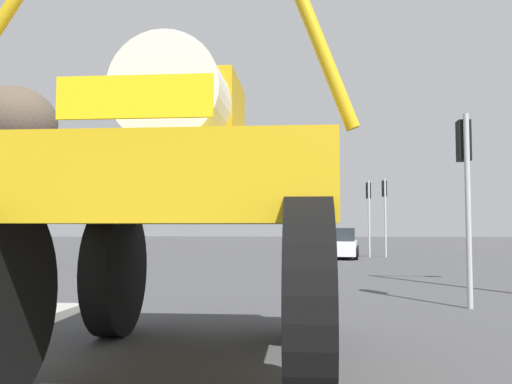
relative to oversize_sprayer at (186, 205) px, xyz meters
The scene contains 10 objects.
ground_plane 12.23m from the oversize_sprayer, 88.76° to the left, with size 120.00×120.00×0.00m, color #424244.
oversize_sprayer is the anchor object (origin of this frame).
sedan_ahead 22.00m from the oversize_sprayer, 82.57° to the left, with size 2.18×4.24×1.52m.
traffic_signal_near_left 7.07m from the oversize_sprayer, 132.70° to the left, with size 0.24×0.54×3.61m.
traffic_signal_near_right 6.98m from the oversize_sprayer, 48.32° to the left, with size 0.24×0.54×3.90m.
traffic_signal_far_left 23.71m from the oversize_sprayer, 77.12° to the left, with size 0.24×0.55×4.10m.
traffic_signal_far_right 23.54m from the oversize_sprayer, 79.09° to the left, with size 0.24×0.55×4.00m.
streetlight_far_left 18.77m from the oversize_sprayer, 111.35° to the left, with size 1.63×0.24×9.40m.
bare_tree_left 20.04m from the oversize_sprayer, 125.17° to the left, with size 3.60×3.60×7.63m.
roadside_barrier 30.75m from the oversize_sprayer, 89.51° to the left, with size 28.91×0.24×0.90m, color #59595B.
Camera 1 is at (1.23, -0.51, 1.64)m, focal length 38.84 mm.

